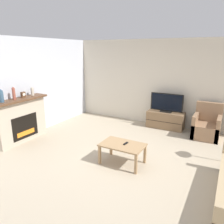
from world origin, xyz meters
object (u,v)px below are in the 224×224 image
object	(u,v)px
mantel_clock	(23,95)
tv_stand	(165,120)
mantel_vase_left	(1,96)
coffee_table	(122,147)
tv	(167,103)
remote	(126,143)
mantel_vase_centre_left	(14,94)
armchair	(206,127)
mantel_vase_right	(32,91)
fireplace	(21,120)

from	to	relation	value
mantel_clock	tv_stand	distance (m)	4.21
mantel_vase_left	coffee_table	world-z (taller)	mantel_vase_left
mantel_vase_left	tv	size ratio (longest dim) A/B	0.32
tv_stand	remote	world-z (taller)	tv_stand
mantel_vase_left	tv	distance (m)	4.55
mantel_vase_centre_left	mantel_clock	distance (m)	0.28
mantel_vase_centre_left	tv_stand	bearing A→B (deg)	44.13
remote	mantel_clock	bearing A→B (deg)	-172.01
tv_stand	armchair	world-z (taller)	armchair
mantel_vase_right	coffee_table	bearing A→B (deg)	-5.28
coffee_table	armchair	bearing A→B (deg)	60.63
mantel_vase_right	mantel_clock	distance (m)	0.31
fireplace	mantel_clock	size ratio (longest dim) A/B	10.30
mantel_vase_right	remote	world-z (taller)	mantel_vase_right
remote	fireplace	bearing A→B (deg)	-169.03
mantel_vase_left	mantel_clock	bearing A→B (deg)	89.93
mantel_vase_right	coffee_table	size ratio (longest dim) A/B	0.26
mantel_vase_centre_left	mantel_clock	size ratio (longest dim) A/B	2.12
mantel_clock	tv	distance (m)	4.11
mantel_vase_right	tv	xyz separation A→B (m)	(3.07, 2.39, -0.48)
mantel_vase_left	mantel_vase_right	distance (m)	0.93
tv	armchair	xyz separation A→B (m)	(1.21, -0.19, -0.48)
mantel_vase_left	mantel_vase_centre_left	distance (m)	0.35
mantel_vase_centre_left	tv_stand	size ratio (longest dim) A/B	0.28
tv_stand	fireplace	bearing A→B (deg)	-137.17
mantel_vase_centre_left	tv_stand	world-z (taller)	mantel_vase_centre_left
tv	coffee_table	world-z (taller)	tv
coffee_table	tv_stand	bearing A→B (deg)	86.10
tv	remote	distance (m)	2.64
fireplace	coffee_table	xyz separation A→B (m)	(2.90, 0.20, -0.21)
mantel_vase_left	coffee_table	xyz separation A→B (m)	(2.89, 0.66, -0.92)
armchair	coffee_table	distance (m)	2.84
mantel_vase_left	armchair	size ratio (longest dim) A/B	0.33
fireplace	mantel_vase_left	distance (m)	0.85
mantel_clock	coffee_table	bearing A→B (deg)	0.84
mantel_clock	armchair	bearing A→B (deg)	30.45
fireplace	remote	bearing A→B (deg)	4.77
tv	armchair	bearing A→B (deg)	-8.92
mantel_clock	tv_stand	bearing A→B (deg)	41.41
tv	coffee_table	distance (m)	2.70
tv_stand	armchair	xyz separation A→B (m)	(1.21, -0.19, 0.05)
mantel_vase_right	mantel_clock	size ratio (longest dim) A/B	1.57
mantel_vase_centre_left	mantel_vase_right	bearing A→B (deg)	90.00
tv	remote	bearing A→B (deg)	-92.85
mantel_clock	remote	bearing A→B (deg)	1.79
fireplace	tv	world-z (taller)	fireplace
coffee_table	mantel_vase_left	bearing A→B (deg)	-167.11
mantel_vase_left	remote	distance (m)	3.14
armchair	mantel_clock	bearing A→B (deg)	-149.55
mantel_vase_right	tv_stand	distance (m)	4.02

